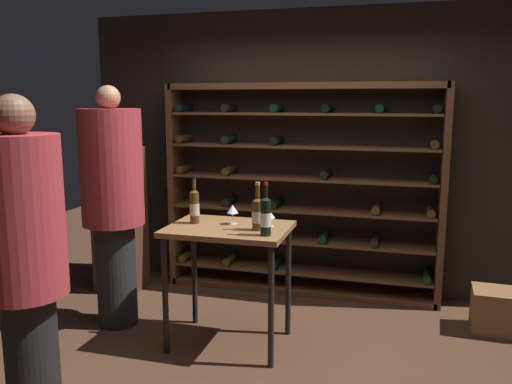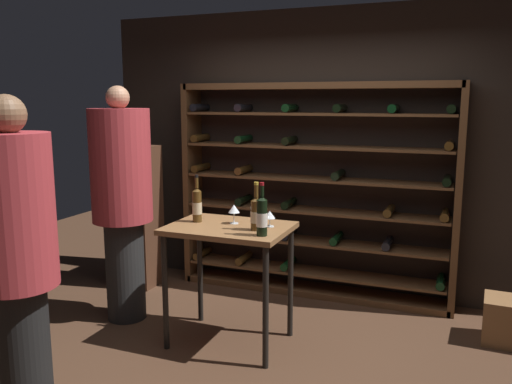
% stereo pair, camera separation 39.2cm
% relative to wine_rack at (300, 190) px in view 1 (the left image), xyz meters
% --- Properties ---
extents(ground_plane, '(9.40, 9.40, 0.00)m').
position_rel_wine_rack_xyz_m(ground_plane, '(0.11, -1.49, -1.02)').
color(ground_plane, '#472D1E').
extents(back_wall, '(4.66, 0.10, 2.74)m').
position_rel_wine_rack_xyz_m(back_wall, '(0.11, 0.21, 0.35)').
color(back_wall, black).
rests_on(back_wall, ground).
extents(wine_rack, '(2.66, 0.32, 2.04)m').
position_rel_wine_rack_xyz_m(wine_rack, '(0.00, 0.00, 0.00)').
color(wine_rack, brown).
rests_on(wine_rack, ground).
extents(tasting_table, '(0.91, 0.66, 0.94)m').
position_rel_wine_rack_xyz_m(tasting_table, '(-0.30, -1.27, -0.20)').
color(tasting_table, brown).
rests_on(tasting_table, ground).
extents(person_host_in_suit, '(0.45, 0.45, 1.92)m').
position_rel_wine_rack_xyz_m(person_host_in_suit, '(-1.03, -2.61, 0.03)').
color(person_host_in_suit, black).
rests_on(person_host_in_suit, ground).
extents(person_guest_blue_shirt, '(0.51, 0.51, 2.00)m').
position_rel_wine_rack_xyz_m(person_guest_blue_shirt, '(-1.33, -1.18, 0.09)').
color(person_guest_blue_shirt, black).
rests_on(person_guest_blue_shirt, ground).
extents(wine_crate, '(0.50, 0.36, 0.35)m').
position_rel_wine_rack_xyz_m(wine_crate, '(1.79, -0.48, -0.84)').
color(wine_crate, brown).
rests_on(wine_crate, ground).
extents(display_cabinet, '(0.44, 0.36, 1.43)m').
position_rel_wine_rack_xyz_m(display_cabinet, '(-1.74, -0.40, -0.30)').
color(display_cabinet, '#4C2D1E').
rests_on(display_cabinet, ground).
extents(wine_bottle_red_label, '(0.08, 0.08, 0.36)m').
position_rel_wine_rack_xyz_m(wine_bottle_red_label, '(-0.06, -1.32, 0.05)').
color(wine_bottle_red_label, '#4C3314').
rests_on(wine_bottle_red_label, tasting_table).
extents(wine_bottle_black_capsule, '(0.08, 0.08, 0.38)m').
position_rel_wine_rack_xyz_m(wine_bottle_black_capsule, '(0.04, -1.46, 0.06)').
color(wine_bottle_black_capsule, black).
rests_on(wine_bottle_black_capsule, tasting_table).
extents(wine_bottle_amber_reserve, '(0.07, 0.07, 0.37)m').
position_rel_wine_rack_xyz_m(wine_bottle_amber_reserve, '(-0.58, -1.24, 0.06)').
color(wine_bottle_amber_reserve, '#4C3314').
rests_on(wine_bottle_amber_reserve, tasting_table).
extents(wine_glass_stemmed_right, '(0.09, 0.09, 0.15)m').
position_rel_wine_rack_xyz_m(wine_glass_stemmed_right, '(-0.29, -1.19, 0.03)').
color(wine_glass_stemmed_right, silver).
rests_on(wine_glass_stemmed_right, tasting_table).
extents(wine_glass_stemmed_left, '(0.08, 0.08, 0.12)m').
position_rel_wine_rack_xyz_m(wine_glass_stemmed_left, '(0.00, -1.19, 0.01)').
color(wine_glass_stemmed_left, silver).
rests_on(wine_glass_stemmed_left, tasting_table).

